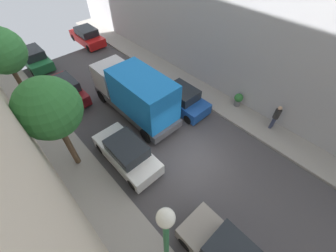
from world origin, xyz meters
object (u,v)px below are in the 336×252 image
(parked_car_left_4, at_px, (65,90))
(lamp_post, at_px, (166,240))
(pedestrian, at_px, (276,116))
(parked_car_right_2, at_px, (87,36))
(parked_car_left_5, at_px, (34,58))
(parked_car_right_1, at_px, (180,98))
(parked_car_left_3, at_px, (127,153))
(street_tree_2, at_px, (1,51))
(potted_plant_5, at_px, (238,99))
(street_tree_0, at_px, (49,109))
(delivery_truck, at_px, (135,94))
(potted_plant_0, at_px, (21,109))

(parked_car_left_4, relative_size, lamp_post, 0.76)
(pedestrian, bearing_deg, parked_car_right_2, 98.34)
(parked_car_left_5, distance_m, parked_car_right_2, 5.45)
(pedestrian, bearing_deg, parked_car_left_5, 114.52)
(parked_car_right_1, relative_size, pedestrian, 2.44)
(parked_car_left_3, relative_size, street_tree_2, 0.80)
(street_tree_2, distance_m, potted_plant_5, 14.95)
(parked_car_left_5, distance_m, street_tree_0, 12.47)
(delivery_truck, distance_m, pedestrian, 8.73)
(parked_car_left_4, xyz_separation_m, lamp_post, (-1.90, -12.79, 3.08))
(potted_plant_0, bearing_deg, street_tree_2, 46.27)
(street_tree_0, distance_m, potted_plant_5, 11.43)
(delivery_truck, bearing_deg, parked_car_left_4, 118.74)
(parked_car_right_1, bearing_deg, parked_car_right_2, 90.00)
(potted_plant_0, distance_m, potted_plant_5, 14.60)
(parked_car_left_5, xyz_separation_m, lamp_post, (-1.90, -18.82, 3.08))
(parked_car_right_2, relative_size, lamp_post, 0.76)
(pedestrian, bearing_deg, street_tree_0, 149.79)
(parked_car_left_3, relative_size, street_tree_0, 0.79)
(street_tree_0, xyz_separation_m, potted_plant_5, (10.41, -3.25, -3.40))
(parked_car_right_2, xyz_separation_m, potted_plant_5, (2.88, -15.78, -0.03))
(parked_car_left_3, height_order, parked_car_left_5, same)
(street_tree_0, bearing_deg, street_tree_2, 90.42)
(parked_car_right_1, distance_m, delivery_truck, 3.21)
(potted_plant_0, bearing_deg, parked_car_left_5, 62.68)
(parked_car_left_5, height_order, pedestrian, pedestrian)
(potted_plant_0, xyz_separation_m, lamp_post, (1.08, -13.05, 3.21))
(parked_car_left_5, xyz_separation_m, parked_car_right_2, (5.40, 0.71, 0.00))
(potted_plant_0, bearing_deg, parked_car_right_2, 37.74)
(parked_car_left_3, height_order, delivery_truck, delivery_truck)
(parked_car_left_4, bearing_deg, street_tree_2, 153.25)
(parked_car_right_2, relative_size, pedestrian, 2.44)
(parked_car_left_5, height_order, potted_plant_0, parked_car_left_5)
(parked_car_left_3, relative_size, lamp_post, 0.76)
(parked_car_left_4, bearing_deg, delivery_truck, -61.26)
(pedestrian, bearing_deg, lamp_post, -174.03)
(parked_car_left_4, xyz_separation_m, parked_car_right_1, (5.40, -6.28, 0.00))
(parked_car_left_3, xyz_separation_m, street_tree_0, (-2.13, 1.77, 3.37))
(street_tree_0, bearing_deg, delivery_truck, 10.08)
(parked_car_left_5, xyz_separation_m, parked_car_right_1, (5.40, -12.32, 0.00))
(parked_car_left_4, xyz_separation_m, street_tree_0, (-2.13, -5.78, 3.37))
(parked_car_right_2, relative_size, street_tree_2, 0.80)
(parked_car_right_1, xyz_separation_m, street_tree_2, (-7.58, 7.38, 3.32))
(pedestrian, height_order, street_tree_0, street_tree_0)
(delivery_truck, bearing_deg, parked_car_left_5, 103.84)
(parked_car_right_1, bearing_deg, parked_car_left_3, -166.76)
(parked_car_left_3, relative_size, potted_plant_5, 4.42)
(parked_car_left_5, xyz_separation_m, delivery_truck, (2.70, -10.96, 1.07))
(pedestrian, bearing_deg, delivery_truck, 128.42)
(pedestrian, relative_size, potted_plant_5, 1.81)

